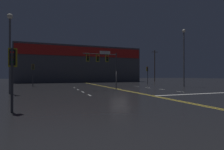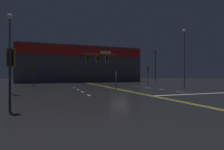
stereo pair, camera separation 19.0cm
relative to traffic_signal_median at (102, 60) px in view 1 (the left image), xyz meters
The scene contains 10 objects.
ground_plane 4.66m from the traffic_signal_median, 11.47° to the right, with size 200.00×200.00×0.00m, color black.
road_markings 5.75m from the traffic_signal_median, 31.25° to the right, with size 16.19×60.00×0.01m.
traffic_signal_median is the anchor object (origin of this frame).
traffic_signal_corner_northwest 14.39m from the traffic_signal_median, 130.79° to the left, with size 0.42×0.36×3.94m.
traffic_signal_corner_northeast 17.34m from the traffic_signal_median, 38.37° to the left, with size 0.42×0.36×3.88m.
traffic_signal_corner_southwest 14.96m from the traffic_signal_median, 124.87° to the right, with size 0.42×0.36×3.35m.
streetlight_near_left 10.83m from the traffic_signal_median, behind, with size 0.56×0.56×8.46m.
streetlight_median_approach 15.34m from the traffic_signal_median, ahead, with size 0.56×0.56×9.87m.
building_backdrop 31.20m from the traffic_signal_median, 85.51° to the left, with size 35.35×10.23×10.48m.
utility_pole_row 26.63m from the traffic_signal_median, 82.66° to the left, with size 47.95×0.26×10.25m.
Camera 1 is at (-9.15, -22.05, 1.90)m, focal length 28.00 mm.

